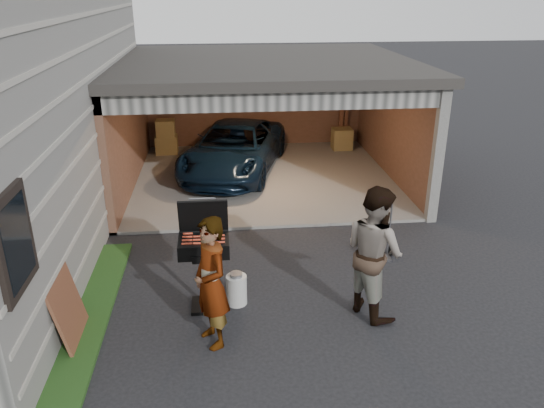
{
  "coord_description": "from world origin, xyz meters",
  "views": [
    {
      "loc": [
        -0.32,
        -5.95,
        4.45
      ],
      "look_at": [
        0.49,
        2.0,
        1.15
      ],
      "focal_mm": 35.0,
      "sensor_mm": 36.0,
      "label": 1
    }
  ],
  "objects_px": {
    "minivan": "(234,151)",
    "hand_truck": "(379,245)",
    "plywood_panel": "(68,309)",
    "propane_tank": "(237,290)",
    "woman": "(211,283)",
    "man": "(374,251)",
    "bbq_grill": "(204,249)"
  },
  "relations": [
    {
      "from": "minivan",
      "to": "hand_truck",
      "type": "xyz_separation_m",
      "value": [
        2.37,
        -4.76,
        -0.38
      ]
    },
    {
      "from": "minivan",
      "to": "plywood_panel",
      "type": "relative_size",
      "value": 4.34
    },
    {
      "from": "plywood_panel",
      "to": "propane_tank",
      "type": "bearing_deg",
      "value": 16.85
    },
    {
      "from": "propane_tank",
      "to": "plywood_panel",
      "type": "relative_size",
      "value": 0.46
    },
    {
      "from": "minivan",
      "to": "hand_truck",
      "type": "bearing_deg",
      "value": -47.4
    },
    {
      "from": "woman",
      "to": "plywood_panel",
      "type": "height_order",
      "value": "woman"
    },
    {
      "from": "minivan",
      "to": "woman",
      "type": "bearing_deg",
      "value": -78.33
    },
    {
      "from": "plywood_panel",
      "to": "woman",
      "type": "bearing_deg",
      "value": -6.72
    },
    {
      "from": "woman",
      "to": "man",
      "type": "xyz_separation_m",
      "value": [
        2.3,
        0.52,
        0.07
      ]
    },
    {
      "from": "woman",
      "to": "hand_truck",
      "type": "relative_size",
      "value": 1.55
    },
    {
      "from": "man",
      "to": "propane_tank",
      "type": "xyz_separation_m",
      "value": [
        -1.95,
        0.39,
        -0.74
      ]
    },
    {
      "from": "minivan",
      "to": "woman",
      "type": "relative_size",
      "value": 2.4
    },
    {
      "from": "hand_truck",
      "to": "man",
      "type": "bearing_deg",
      "value": -104.14
    },
    {
      "from": "woman",
      "to": "bbq_grill",
      "type": "relative_size",
      "value": 1.13
    },
    {
      "from": "minivan",
      "to": "man",
      "type": "height_order",
      "value": "man"
    },
    {
      "from": "propane_tank",
      "to": "plywood_panel",
      "type": "height_order",
      "value": "plywood_panel"
    },
    {
      "from": "hand_truck",
      "to": "bbq_grill",
      "type": "bearing_deg",
      "value": -150.97
    },
    {
      "from": "woman",
      "to": "man",
      "type": "relative_size",
      "value": 0.93
    },
    {
      "from": "minivan",
      "to": "woman",
      "type": "distance_m",
      "value": 6.92
    },
    {
      "from": "woman",
      "to": "bbq_grill",
      "type": "height_order",
      "value": "woman"
    },
    {
      "from": "propane_tank",
      "to": "bbq_grill",
      "type": "bearing_deg",
      "value": -178.29
    },
    {
      "from": "minivan",
      "to": "bbq_grill",
      "type": "bearing_deg",
      "value": -79.94
    },
    {
      "from": "man",
      "to": "bbq_grill",
      "type": "relative_size",
      "value": 1.22
    },
    {
      "from": "bbq_grill",
      "to": "hand_truck",
      "type": "height_order",
      "value": "bbq_grill"
    },
    {
      "from": "bbq_grill",
      "to": "woman",
      "type": "bearing_deg",
      "value": -83.6
    },
    {
      "from": "bbq_grill",
      "to": "plywood_panel",
      "type": "height_order",
      "value": "bbq_grill"
    },
    {
      "from": "bbq_grill",
      "to": "hand_truck",
      "type": "xyz_separation_m",
      "value": [
        3.01,
        1.24,
        -0.73
      ]
    },
    {
      "from": "bbq_grill",
      "to": "propane_tank",
      "type": "relative_size",
      "value": 3.46
    },
    {
      "from": "woman",
      "to": "bbq_grill",
      "type": "bearing_deg",
      "value": 161.99
    },
    {
      "from": "man",
      "to": "plywood_panel",
      "type": "relative_size",
      "value": 1.94
    },
    {
      "from": "woman",
      "to": "bbq_grill",
      "type": "distance_m",
      "value": 0.9
    },
    {
      "from": "bbq_grill",
      "to": "plywood_panel",
      "type": "relative_size",
      "value": 1.59
    }
  ]
}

